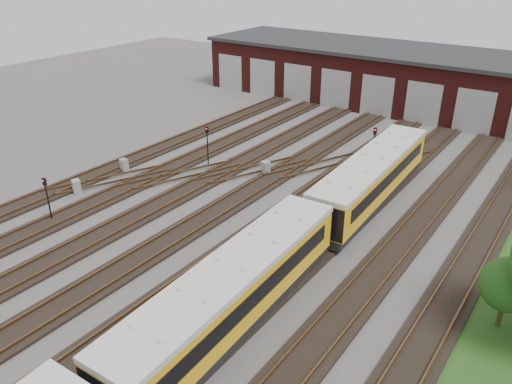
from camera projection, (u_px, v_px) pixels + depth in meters
The scene contains 14 objects.
ground at pixel (169, 268), 28.67m from camera, with size 120.00×120.00×0.00m, color #44413F.
track_network at pixel (174, 261), 29.14m from camera, with size 30.40×70.00×0.33m.
maintenance_shed at pixel (415, 79), 56.55m from camera, with size 51.00×12.50×6.35m.
metro_train at pixel (233, 292), 23.45m from camera, with size 3.39×47.62×3.21m.
signal_mast_0 at pixel (47, 194), 32.85m from camera, with size 0.27×0.26×3.12m.
signal_mast_1 at pixel (207, 141), 41.18m from camera, with size 0.29×0.28×3.48m.
signal_mast_2 at pixel (374, 141), 41.33m from camera, with size 0.31×0.30×3.33m.
signal_mast_3 at pixel (333, 218), 29.54m from camera, with size 0.33×0.31×3.40m.
relay_cabinet_0 at pixel (77, 187), 37.20m from camera, with size 0.65×0.54×1.08m, color #929497.
relay_cabinet_1 at pixel (124, 165), 41.00m from camera, with size 0.62×0.51×1.03m, color #929497.
relay_cabinet_2 at pixel (266, 168), 40.36m from camera, with size 0.66×0.55×1.10m, color #929497.
relay_cabinet_3 at pixel (418, 150), 44.16m from camera, with size 0.55×0.46×0.91m, color #929497.
relay_cabinet_4 at pixel (262, 235), 30.99m from camera, with size 0.62×0.52×1.04m, color #929497.
tree_3 at pixel (510, 279), 23.04m from camera, with size 2.62×2.62×4.34m.
Camera 1 is at (17.86, -16.54, 16.53)m, focal length 35.00 mm.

